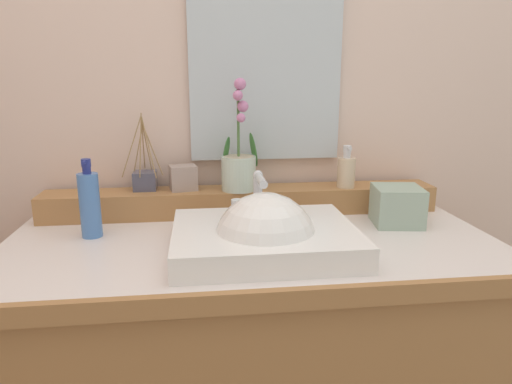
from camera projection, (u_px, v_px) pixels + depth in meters
name	position (u px, v px, depth m)	size (l,w,h in m)	color
wall_back	(237.00, 72.00, 1.48)	(3.20, 0.20, 2.53)	beige
vanity_cabinet	(252.00, 378.00, 1.28)	(1.27, 0.62, 0.85)	#A67040
back_ledge	(243.00, 201.00, 1.40)	(1.19, 0.12, 0.08)	#A67040
sink_basin	(265.00, 241.00, 1.09)	(0.44, 0.35, 0.27)	white
potted_plant	(239.00, 165.00, 1.35)	(0.12, 0.10, 0.33)	silver
soap_dispenser	(346.00, 171.00, 1.39)	(0.05, 0.06, 0.13)	beige
reed_diffuser	(145.00, 179.00, 1.37)	(0.12, 0.11, 0.23)	#4B4B5F
trinket_box	(183.00, 178.00, 1.36)	(0.08, 0.06, 0.07)	#A28D81
lotion_bottle	(90.00, 204.00, 1.18)	(0.05, 0.06, 0.21)	#4876B9
tissue_box	(397.00, 206.00, 1.29)	(0.13, 0.13, 0.11)	#96AD98
mirror	(266.00, 60.00, 1.37)	(0.46, 0.02, 0.60)	silver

